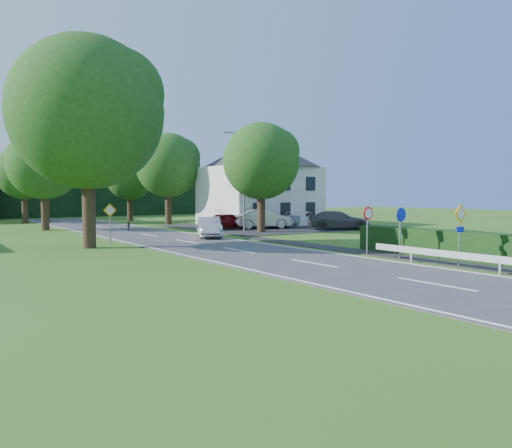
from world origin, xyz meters
TOP-DOWN VIEW (x-y plane):
  - road at (0.00, 20.00)m, footprint 7.00×80.00m
  - parking_pad at (12.00, 33.00)m, footprint 14.00×16.00m
  - line_edge_left at (-3.25, 20.00)m, footprint 0.12×80.00m
  - line_edge_right at (3.25, 20.00)m, footprint 0.12×80.00m
  - line_centre at (0.00, 20.00)m, footprint 0.12×80.00m
  - tree_main at (-6.00, 24.00)m, footprint 9.40×9.40m
  - tree_left_far at (-5.00, 40.00)m, footprint 7.00×7.00m
  - tree_right_far at (7.00, 42.00)m, footprint 7.40×7.40m
  - tree_left_back at (-4.50, 52.00)m, footprint 6.60×6.60m
  - tree_right_back at (6.00, 50.00)m, footprint 6.20×6.20m
  - tree_right_mid at (8.50, 28.00)m, footprint 7.00×7.00m
  - treeline_right at (8.00, 66.00)m, footprint 30.00×5.00m
  - house_white at (14.00, 36.00)m, footprint 10.60×8.40m
  - streetlight at (8.06, 30.00)m, footprint 2.03×0.18m
  - sign_priority_right at (4.30, 7.98)m, footprint 0.78×0.09m
  - sign_roundabout at (4.30, 10.98)m, footprint 0.64×0.08m
  - sign_speed_limit at (4.30, 12.97)m, footprint 0.64×0.11m
  - sign_priority_left at (-4.50, 24.98)m, footprint 0.78×0.09m
  - moving_car at (2.70, 25.97)m, footprint 3.09×4.43m
  - motorcycle at (0.82, 36.40)m, footprint 1.12×1.80m
  - parked_car_red at (8.09, 32.37)m, footprint 4.19×2.06m
  - parked_car_silver_a at (10.80, 31.08)m, footprint 5.32×3.13m
  - parked_car_grey at (15.50, 26.63)m, footprint 5.58×4.83m
  - parked_car_silver_b at (14.76, 32.77)m, footprint 5.76×4.49m
  - parasol at (8.76, 35.00)m, footprint 2.14×2.17m

SIDE VIEW (x-z plane):
  - road at x=0.00m, z-range 0.00..0.04m
  - parking_pad at x=12.00m, z-range 0.00..0.04m
  - line_edge_left at x=-3.25m, z-range 0.04..0.05m
  - line_edge_right at x=3.25m, z-range 0.04..0.05m
  - line_centre at x=0.00m, z-range 0.04..0.05m
  - motorcycle at x=0.82m, z-range 0.04..0.93m
  - parked_car_red at x=8.09m, z-range 0.04..1.41m
  - moving_car at x=2.70m, z-range 0.04..1.42m
  - parked_car_silver_b at x=14.76m, z-range 0.04..1.50m
  - parked_car_grey at x=15.50m, z-range 0.04..1.58m
  - parked_car_silver_a at x=10.80m, z-range 0.04..1.70m
  - parasol at x=8.76m, z-range 0.04..1.82m
  - sign_roundabout at x=4.30m, z-range 0.49..2.86m
  - sign_priority_left at x=-4.50m, z-range 0.50..2.94m
  - sign_speed_limit at x=4.30m, z-range 0.58..2.95m
  - sign_priority_right at x=4.30m, z-range 0.50..3.09m
  - treeline_right at x=8.00m, z-range 0.00..7.00m
  - tree_right_back at x=6.00m, z-range 0.00..7.56m
  - tree_left_back at x=-4.50m, z-range 0.00..8.07m
  - tree_left_far at x=-5.00m, z-range 0.00..8.58m
  - tree_right_mid at x=8.50m, z-range 0.00..8.58m
  - house_white at x=14.00m, z-range 0.11..8.71m
  - streetlight at x=8.06m, z-range 0.46..8.46m
  - tree_right_far at x=7.00m, z-range 0.00..9.09m
  - tree_main at x=-6.00m, z-range 0.00..11.64m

